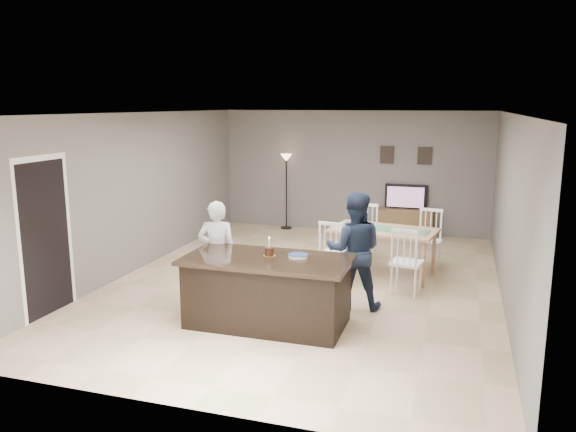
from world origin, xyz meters
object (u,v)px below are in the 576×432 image
(man, at_px, (354,250))
(television, at_px, (406,197))
(birthday_cake, at_px, (269,251))
(floor_lamp, at_px, (286,171))
(plate_stack, at_px, (298,256))
(dining_table, at_px, (383,237))
(tv_console, at_px, (404,223))
(woman, at_px, (217,253))
(kitchen_island, at_px, (267,291))

(man, bearing_deg, television, -101.45)
(birthday_cake, distance_m, floor_lamp, 5.69)
(plate_stack, xyz_separation_m, dining_table, (0.77, 2.48, -0.26))
(tv_console, xyz_separation_m, plate_stack, (-0.83, -5.43, 0.62))
(woman, relative_size, floor_lamp, 0.87)
(tv_console, bearing_deg, man, -93.11)
(kitchen_island, relative_size, plate_stack, 8.31)
(kitchen_island, height_order, dining_table, dining_table)
(woman, height_order, man, man)
(man, bearing_deg, tv_console, -101.50)
(woman, distance_m, floor_lamp, 5.10)
(man, xyz_separation_m, floor_lamp, (-2.45, 4.62, 0.51))
(tv_console, height_order, plate_stack, plate_stack)
(birthday_cake, height_order, plate_stack, birthday_cake)
(plate_stack, bearing_deg, dining_table, 72.82)
(woman, relative_size, dining_table, 0.71)
(tv_console, relative_size, woman, 0.80)
(man, distance_m, floor_lamp, 5.25)
(television, relative_size, dining_table, 0.43)
(kitchen_island, bearing_deg, dining_table, 66.47)
(television, distance_m, birthday_cake, 5.66)
(television, bearing_deg, kitchen_island, 77.99)
(television, xyz_separation_m, birthday_cake, (-1.21, -5.53, 0.10))
(floor_lamp, bearing_deg, dining_table, -48.45)
(kitchen_island, distance_m, woman, 1.14)
(television, height_order, dining_table, television)
(tv_console, distance_m, woman, 5.48)
(woman, height_order, dining_table, woman)
(man, height_order, birthday_cake, man)
(plate_stack, bearing_deg, television, 81.46)
(television, bearing_deg, man, 86.94)
(woman, xyz_separation_m, man, (1.90, 0.42, 0.08))
(kitchen_island, distance_m, television, 5.78)
(tv_console, relative_size, plate_stack, 4.64)
(birthday_cake, xyz_separation_m, floor_lamp, (-1.49, 5.48, 0.38))
(kitchen_island, xyz_separation_m, dining_table, (1.14, 2.62, 0.20))
(birthday_cake, relative_size, dining_table, 0.12)
(tv_console, xyz_separation_m, birthday_cake, (-1.21, -5.46, 0.66))
(television, height_order, man, man)
(dining_table, bearing_deg, man, -87.97)
(birthday_cake, height_order, floor_lamp, floor_lamp)
(tv_console, relative_size, television, 1.31)
(man, bearing_deg, woman, 4.05)
(television, xyz_separation_m, plate_stack, (-0.83, -5.50, 0.06))
(plate_stack, relative_size, dining_table, 0.12)
(kitchen_island, bearing_deg, birthday_cake, 93.80)
(tv_console, bearing_deg, woman, -113.18)
(kitchen_island, bearing_deg, man, 45.57)
(tv_console, xyz_separation_m, man, (-0.25, -4.60, 0.53))
(birthday_cake, bearing_deg, kitchen_island, -86.20)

